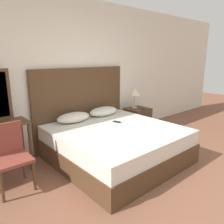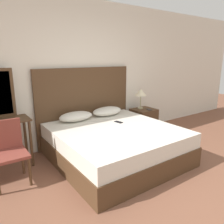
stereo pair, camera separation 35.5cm
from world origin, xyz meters
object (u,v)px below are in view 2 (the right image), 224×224
at_px(nightstand, 143,121).
at_px(chair, 8,148).
at_px(phone_on_bed, 118,122).
at_px(table_lamp, 141,93).
at_px(bed, 115,144).
at_px(phone_on_nightstand, 149,109).

xyz_separation_m(nightstand, chair, (-2.81, -0.37, 0.20)).
relative_size(nightstand, chair, 0.66).
xyz_separation_m(phone_on_bed, nightstand, (1.01, 0.43, -0.27)).
relative_size(nightstand, table_lamp, 1.30).
relative_size(bed, phone_on_bed, 11.93).
relative_size(phone_on_bed, nightstand, 0.29).
relative_size(phone_on_bed, phone_on_nightstand, 1.00).
bearing_deg(phone_on_nightstand, nightstand, 112.42).
bearing_deg(table_lamp, chair, -170.69).
xyz_separation_m(table_lamp, phone_on_nightstand, (0.07, -0.20, -0.34)).
bearing_deg(bed, phone_on_bed, 44.70).
xyz_separation_m(phone_on_bed, table_lamp, (0.98, 0.52, 0.36)).
bearing_deg(phone_on_bed, table_lamp, 27.65).
height_order(table_lamp, phone_on_nightstand, table_lamp).
bearing_deg(chair, table_lamp, 9.31).
height_order(bed, chair, chair).
height_order(nightstand, phone_on_nightstand, phone_on_nightstand).
bearing_deg(phone_on_bed, phone_on_nightstand, 16.75).
xyz_separation_m(bed, phone_on_bed, (0.24, 0.23, 0.28)).
bearing_deg(table_lamp, phone_on_bed, -152.35).
bearing_deg(table_lamp, nightstand, -73.82).
bearing_deg(phone_on_bed, chair, 178.13).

